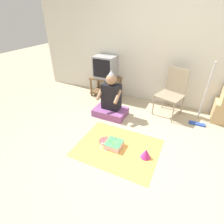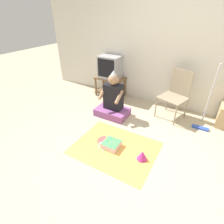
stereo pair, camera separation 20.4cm
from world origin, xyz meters
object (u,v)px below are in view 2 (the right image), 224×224
(folding_chair, at_px, (176,92))
(tv, at_px, (110,67))
(dust_mop, at_px, (206,111))
(person_seated, at_px, (113,101))
(party_hat_blue, at_px, (142,155))
(birthday_cake, at_px, (112,144))
(paper_plate, at_px, (104,140))

(folding_chair, bearing_deg, tv, 173.58)
(dust_mop, height_order, person_seated, dust_mop)
(folding_chair, bearing_deg, dust_mop, -14.63)
(folding_chair, bearing_deg, person_seated, -151.10)
(folding_chair, height_order, party_hat_blue, folding_chair)
(birthday_cake, height_order, paper_plate, birthday_cake)
(tv, bearing_deg, party_hat_blue, -47.41)
(dust_mop, xyz_separation_m, birthday_cake, (-1.14, -1.29, -0.29))
(folding_chair, xyz_separation_m, birthday_cake, (-0.58, -1.43, -0.46))
(tv, xyz_separation_m, paper_plate, (0.79, -1.55, -0.70))
(folding_chair, distance_m, dust_mop, 0.60)
(birthday_cake, bearing_deg, paper_plate, 163.72)
(folding_chair, relative_size, party_hat_blue, 6.01)
(tv, bearing_deg, person_seated, -56.21)
(birthday_cake, bearing_deg, dust_mop, 48.35)
(person_seated, bearing_deg, party_hat_blue, -41.27)
(dust_mop, xyz_separation_m, person_seated, (-1.61, -0.43, -0.04))
(birthday_cake, bearing_deg, tv, 121.16)
(tv, xyz_separation_m, dust_mop, (2.12, -0.32, -0.37))
(person_seated, distance_m, paper_plate, 0.90)
(dust_mop, distance_m, birthday_cake, 1.74)
(dust_mop, bearing_deg, tv, 171.37)
(dust_mop, relative_size, birthday_cake, 4.72)
(person_seated, distance_m, party_hat_blue, 1.32)
(person_seated, bearing_deg, paper_plate, -70.18)
(birthday_cake, relative_size, paper_plate, 1.18)
(person_seated, height_order, party_hat_blue, person_seated)
(person_seated, height_order, paper_plate, person_seated)
(tv, relative_size, birthday_cake, 2.01)
(tv, relative_size, paper_plate, 2.37)
(dust_mop, distance_m, person_seated, 1.67)
(person_seated, bearing_deg, dust_mop, 15.11)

